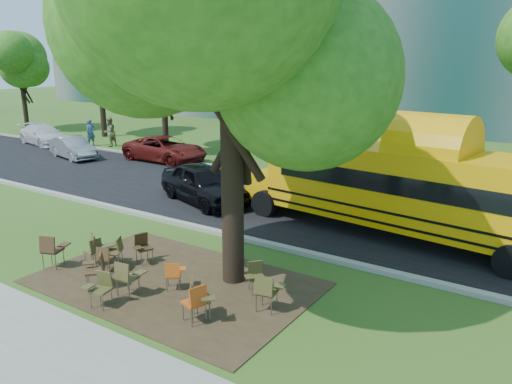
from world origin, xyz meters
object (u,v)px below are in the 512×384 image
Objects in this scene: main_tree at (230,32)px; black_car at (204,184)px; bg_car_red at (165,149)px; chair_4 at (127,275)px; chair_6 at (196,299)px; school_bus at (425,190)px; chair_11 at (174,273)px; chair_8 at (94,249)px; chair_10 at (142,245)px; chair_0 at (52,248)px; chair_5 at (101,286)px; chair_12 at (255,274)px; chair_1 at (98,246)px; bg_car_white at (44,135)px; pedestrian_b at (110,132)px; chair_13 at (267,289)px; chair_7 at (198,295)px; chair_9 at (116,248)px; bg_car_silver at (73,148)px; pedestrian_a at (91,133)px; chair_3 at (97,267)px; chair_2 at (106,257)px.

main_tree is 9.09m from black_car.
chair_4 is at bearing -138.49° from bg_car_red.
bg_car_red is (-12.76, 12.51, 0.13)m from chair_6.
school_bus is 8.06m from chair_11.
chair_10 reaches higher than chair_8.
chair_6 is 1.07× the size of chair_10.
chair_8 is 0.93× the size of chair_10.
chair_6 is at bearing -102.17° from school_bus.
chair_0 is 0.21× the size of black_car.
chair_11 is (0.85, 1.53, -0.04)m from chair_5.
school_bus is 6.39m from chair_12.
chair_5 is at bearing 123.86° from chair_6.
chair_5 is 1.00× the size of chair_10.
chair_1 is 0.12m from chair_8.
chair_1 is 22.04m from bg_car_white.
main_tree is 2.14× the size of black_car.
chair_6 is 0.18× the size of bg_car_red.
school_bus is 2.66× the size of bg_car_white.
chair_10 is 0.45× the size of pedestrian_b.
chair_10 reaches higher than chair_11.
chair_6 is at bearing -140.70° from chair_13.
school_bus is 2.64× the size of black_car.
chair_7 is at bearing 42.64° from chair_6.
bg_car_silver is (-13.87, 9.08, 0.10)m from chair_9.
chair_10 is at bearing -156.38° from chair_7.
chair_9 is at bearing -142.62° from black_car.
school_bus reaches higher than pedestrian_a.
chair_3 is 1.10× the size of chair_9.
chair_3 is (1.17, -1.00, 0.02)m from chair_1.
chair_7 is 4.39m from chair_8.
black_car is 0.91× the size of bg_car_red.
chair_4 is 1.09× the size of chair_9.
chair_8 is 2.91m from chair_11.
school_bus reaches higher than chair_5.
chair_0 is 2.92m from chair_5.
chair_13 is at bearing 90.65° from chair_12.
chair_6 is (5.15, -0.07, -0.04)m from chair_0.
chair_12 is 0.46× the size of pedestrian_a.
chair_0 is 20.29m from pedestrian_a.
chair_11 is 0.41× the size of pedestrian_b.
chair_1 is at bearing -141.94° from chair_7.
chair_3 is 0.50× the size of pedestrian_b.
chair_9 is (0.50, 0.19, -0.03)m from chair_1.
chair_7 reaches higher than chair_8.
chair_9 is at bearing -109.73° from bg_car_silver.
bg_car_red is at bearing 5.18° from chair_9.
chair_3 is (0.51, -0.71, 0.09)m from chair_2.
chair_5 is 2.40m from chair_6.
school_bus is 6.79m from chair_13.
chair_2 is at bearing -118.95° from pedestrian_a.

